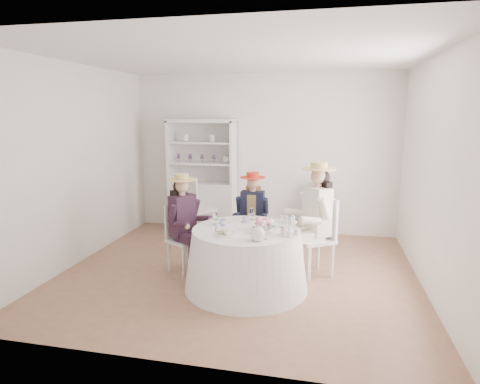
# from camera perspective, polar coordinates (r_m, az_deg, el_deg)

# --- Properties ---
(ground) EXTENTS (4.50, 4.50, 0.00)m
(ground) POSITION_cam_1_polar(r_m,az_deg,el_deg) (5.33, -0.23, -11.35)
(ground) COLOR brown
(ground) RESTS_ON ground
(ceiling) EXTENTS (4.50, 4.50, 0.00)m
(ceiling) POSITION_cam_1_polar(r_m,az_deg,el_deg) (4.97, -0.26, 18.78)
(ceiling) COLOR white
(ceiling) RESTS_ON wall_back
(wall_back) EXTENTS (4.50, 0.00, 4.50)m
(wall_back) POSITION_cam_1_polar(r_m,az_deg,el_deg) (6.93, 3.33, 5.41)
(wall_back) COLOR silver
(wall_back) RESTS_ON ground
(wall_front) EXTENTS (4.50, 0.00, 4.50)m
(wall_front) POSITION_cam_1_polar(r_m,az_deg,el_deg) (3.08, -8.27, -1.91)
(wall_front) COLOR silver
(wall_front) RESTS_ON ground
(wall_left) EXTENTS (0.00, 4.50, 4.50)m
(wall_left) POSITION_cam_1_polar(r_m,az_deg,el_deg) (5.88, -22.24, 3.58)
(wall_left) COLOR silver
(wall_left) RESTS_ON ground
(wall_right) EXTENTS (0.00, 4.50, 4.50)m
(wall_right) POSITION_cam_1_polar(r_m,az_deg,el_deg) (5.00, 25.83, 2.10)
(wall_right) COLOR silver
(wall_right) RESTS_ON ground
(tea_table) EXTENTS (1.45, 1.45, 0.72)m
(tea_table) POSITION_cam_1_polar(r_m,az_deg,el_deg) (4.78, 0.87, -9.46)
(tea_table) COLOR white
(tea_table) RESTS_ON ground
(hutch) EXTENTS (1.31, 0.86, 1.94)m
(hutch) POSITION_cam_1_polar(r_m,az_deg,el_deg) (7.03, -5.28, 0.02)
(hutch) COLOR silver
(hutch) RESTS_ON ground
(side_table) EXTENTS (0.47, 0.47, 0.64)m
(side_table) POSITION_cam_1_polar(r_m,az_deg,el_deg) (6.72, 10.85, -3.88)
(side_table) COLOR silver
(side_table) RESTS_ON ground
(hatbox) EXTENTS (0.37, 0.37, 0.29)m
(hatbox) POSITION_cam_1_polar(r_m,az_deg,el_deg) (6.62, 10.99, 0.00)
(hatbox) COLOR black
(hatbox) RESTS_ON side_table
(guest_left) EXTENTS (0.55, 0.50, 1.29)m
(guest_left) POSITION_cam_1_polar(r_m,az_deg,el_deg) (5.22, -8.00, -3.56)
(guest_left) COLOR silver
(guest_left) RESTS_ON ground
(guest_mid) EXTENTS (0.44, 0.47, 1.24)m
(guest_mid) POSITION_cam_1_polar(r_m,az_deg,el_deg) (5.59, 1.77, -2.69)
(guest_mid) COLOR silver
(guest_mid) RESTS_ON ground
(guest_right) EXTENTS (0.62, 0.58, 1.45)m
(guest_right) POSITION_cam_1_polar(r_m,az_deg,el_deg) (5.10, 10.69, -2.90)
(guest_right) COLOR silver
(guest_right) RESTS_ON ground
(spare_chair) EXTENTS (0.60, 0.60, 1.05)m
(spare_chair) POSITION_cam_1_polar(r_m,az_deg,el_deg) (6.53, -6.42, -1.98)
(spare_chair) COLOR silver
(spare_chair) RESTS_ON ground
(teacup_a) EXTENTS (0.11, 0.11, 0.07)m
(teacup_a) POSITION_cam_1_polar(r_m,az_deg,el_deg) (4.79, -2.50, -4.43)
(teacup_a) COLOR white
(teacup_a) RESTS_ON tea_table
(teacup_b) EXTENTS (0.10, 0.10, 0.07)m
(teacup_b) POSITION_cam_1_polar(r_m,az_deg,el_deg) (4.93, 0.79, -3.96)
(teacup_b) COLOR white
(teacup_b) RESTS_ON tea_table
(teacup_c) EXTENTS (0.11, 0.11, 0.07)m
(teacup_c) POSITION_cam_1_polar(r_m,az_deg,el_deg) (4.76, 3.93, -4.56)
(teacup_c) COLOR white
(teacup_c) RESTS_ON tea_table
(flower_bowl) EXTENTS (0.21, 0.21, 0.05)m
(flower_bowl) POSITION_cam_1_polar(r_m,az_deg,el_deg) (4.54, 3.30, -5.45)
(flower_bowl) COLOR white
(flower_bowl) RESTS_ON tea_table
(flower_arrangement) EXTENTS (0.19, 0.19, 0.07)m
(flower_arrangement) POSITION_cam_1_polar(r_m,az_deg,el_deg) (4.61, 3.37, -4.34)
(flower_arrangement) COLOR pink
(flower_arrangement) RESTS_ON tea_table
(table_teapot) EXTENTS (0.23, 0.16, 0.17)m
(table_teapot) POSITION_cam_1_polar(r_m,az_deg,el_deg) (4.24, 2.60, -6.00)
(table_teapot) COLOR white
(table_teapot) RESTS_ON tea_table
(sandwich_plate) EXTENTS (0.27, 0.27, 0.06)m
(sandwich_plate) POSITION_cam_1_polar(r_m,az_deg,el_deg) (4.45, -2.06, -5.91)
(sandwich_plate) COLOR white
(sandwich_plate) RESTS_ON tea_table
(cupcake_stand) EXTENTS (0.22, 0.22, 0.21)m
(cupcake_stand) POSITION_cam_1_polar(r_m,az_deg,el_deg) (4.45, 7.05, -5.14)
(cupcake_stand) COLOR white
(cupcake_stand) RESTS_ON tea_table
(stemware_set) EXTENTS (0.88, 0.85, 0.15)m
(stemware_set) POSITION_cam_1_polar(r_m,az_deg,el_deg) (4.64, 0.89, -4.40)
(stemware_set) COLOR white
(stemware_set) RESTS_ON tea_table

